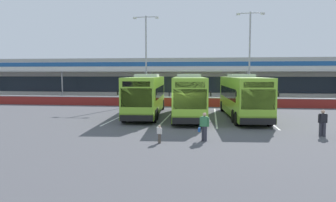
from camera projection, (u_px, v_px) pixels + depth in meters
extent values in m
plane|color=#4C4C51|center=(187.00, 127.00, 23.06)|extent=(200.00, 200.00, 0.00)
cube|color=beige|center=(200.00, 81.00, 49.50)|extent=(70.00, 10.00, 5.50)
cube|color=#19232D|center=(199.00, 85.00, 44.58)|extent=(66.00, 0.08, 2.20)
cube|color=navy|center=(199.00, 64.00, 44.33)|extent=(68.00, 0.08, 0.60)
cube|color=beige|center=(198.00, 71.00, 42.96)|extent=(67.00, 3.00, 0.24)
cube|color=gray|center=(200.00, 61.00, 49.25)|extent=(70.00, 10.00, 0.50)
cylinder|color=#999999|center=(62.00, 86.00, 44.37)|extent=(0.20, 0.20, 4.20)
cylinder|color=#999999|center=(151.00, 87.00, 42.75)|extent=(0.20, 0.20, 4.20)
cylinder|color=#999999|center=(247.00, 87.00, 41.14)|extent=(0.20, 0.20, 4.20)
cube|color=maroon|center=(196.00, 102.00, 37.34)|extent=(60.00, 0.36, 1.00)
cube|color=#B2B2B2|center=(196.00, 98.00, 37.30)|extent=(60.00, 0.40, 0.10)
cube|color=#8CC633|center=(146.00, 94.00, 29.59)|extent=(3.49, 12.16, 3.19)
cube|color=olive|center=(146.00, 109.00, 29.70)|extent=(3.51, 12.19, 0.56)
cube|color=black|center=(147.00, 92.00, 29.97)|extent=(3.33, 9.77, 0.96)
cube|color=black|center=(136.00, 98.00, 23.66)|extent=(2.31, 0.28, 1.40)
cube|color=black|center=(136.00, 84.00, 23.57)|extent=(2.05, 0.24, 0.40)
cube|color=silver|center=(147.00, 75.00, 30.44)|extent=(2.27, 2.95, 0.28)
cube|color=black|center=(136.00, 118.00, 23.68)|extent=(2.45, 0.35, 0.44)
cube|color=black|center=(156.00, 93.00, 23.90)|extent=(0.09, 0.13, 0.36)
cube|color=black|center=(118.00, 93.00, 24.05)|extent=(0.09, 0.13, 0.36)
cylinder|color=black|center=(162.00, 105.00, 34.23)|extent=(0.40, 1.06, 1.04)
cylinder|color=black|center=(140.00, 105.00, 34.35)|extent=(0.40, 1.06, 1.04)
cylinder|color=black|center=(156.00, 114.00, 26.46)|extent=(0.40, 1.06, 1.04)
cylinder|color=black|center=(127.00, 114.00, 26.59)|extent=(0.40, 1.06, 1.04)
cylinder|color=black|center=(154.00, 116.00, 25.07)|extent=(0.40, 1.06, 1.04)
cylinder|color=black|center=(124.00, 116.00, 25.19)|extent=(0.40, 1.06, 1.04)
cube|color=#8CC633|center=(189.00, 95.00, 28.23)|extent=(3.49, 12.16, 3.19)
cube|color=olive|center=(189.00, 110.00, 28.35)|extent=(3.51, 12.19, 0.56)
cube|color=black|center=(189.00, 92.00, 28.61)|extent=(3.33, 9.77, 0.96)
cube|color=black|center=(190.00, 99.00, 22.30)|extent=(2.31, 0.28, 1.40)
cube|color=black|center=(190.00, 85.00, 22.21)|extent=(2.05, 0.24, 0.40)
cube|color=silver|center=(189.00, 76.00, 29.08)|extent=(2.27, 2.95, 0.28)
cube|color=black|center=(190.00, 121.00, 22.32)|extent=(2.45, 0.35, 0.44)
cube|color=black|center=(211.00, 94.00, 22.55)|extent=(0.09, 0.13, 0.36)
cube|color=black|center=(169.00, 94.00, 22.70)|extent=(0.09, 0.13, 0.36)
cylinder|color=black|center=(200.00, 106.00, 32.87)|extent=(0.40, 1.06, 1.04)
cylinder|color=black|center=(177.00, 106.00, 32.99)|extent=(0.40, 1.06, 1.04)
cylinder|color=black|center=(205.00, 116.00, 25.11)|extent=(0.40, 1.06, 1.04)
cylinder|color=black|center=(174.00, 116.00, 25.23)|extent=(0.40, 1.06, 1.04)
cylinder|color=black|center=(206.00, 118.00, 23.71)|extent=(0.40, 1.06, 1.04)
cylinder|color=black|center=(173.00, 118.00, 23.84)|extent=(0.40, 1.06, 1.04)
cube|color=#8CC633|center=(243.00, 96.00, 27.99)|extent=(3.49, 12.16, 3.19)
cube|color=olive|center=(242.00, 111.00, 28.11)|extent=(3.51, 12.19, 0.56)
cube|color=black|center=(242.00, 93.00, 28.37)|extent=(3.33, 9.77, 0.96)
cube|color=black|center=(258.00, 99.00, 22.06)|extent=(2.31, 0.28, 1.40)
cube|color=black|center=(259.00, 85.00, 21.97)|extent=(2.05, 0.24, 0.40)
cube|color=silver|center=(241.00, 76.00, 28.84)|extent=(2.27, 2.95, 0.28)
cube|color=black|center=(258.00, 121.00, 22.08)|extent=(2.45, 0.35, 0.44)
cube|color=black|center=(278.00, 94.00, 22.31)|extent=(0.09, 0.13, 0.36)
cube|color=black|center=(236.00, 94.00, 22.46)|extent=(0.09, 0.13, 0.36)
cylinder|color=black|center=(246.00, 106.00, 32.63)|extent=(0.40, 1.06, 1.04)
cylinder|color=black|center=(222.00, 106.00, 32.75)|extent=(0.40, 1.06, 1.04)
cylinder|color=black|center=(265.00, 116.00, 24.87)|extent=(0.40, 1.06, 1.04)
cylinder|color=black|center=(234.00, 116.00, 24.99)|extent=(0.40, 1.06, 1.04)
cylinder|color=black|center=(270.00, 119.00, 23.47)|extent=(0.40, 1.06, 1.04)
cylinder|color=black|center=(237.00, 119.00, 23.60)|extent=(0.40, 1.06, 1.04)
cube|color=silver|center=(124.00, 115.00, 29.81)|extent=(0.14, 13.00, 0.01)
cube|color=silver|center=(169.00, 116.00, 29.26)|extent=(0.14, 13.00, 0.01)
cube|color=silver|center=(216.00, 117.00, 28.71)|extent=(0.14, 13.00, 0.01)
cube|color=silver|center=(264.00, 117.00, 28.17)|extent=(0.14, 13.00, 0.01)
cube|color=#33333D|center=(203.00, 133.00, 18.35)|extent=(0.15, 0.19, 0.84)
cube|color=#33333D|center=(206.00, 134.00, 18.20)|extent=(0.15, 0.19, 0.84)
cube|color=#387F4C|center=(204.00, 121.00, 18.22)|extent=(0.35, 0.24, 0.56)
cube|color=#387F4C|center=(201.00, 122.00, 18.26)|extent=(0.10, 0.11, 0.54)
cube|color=#387F4C|center=(208.00, 122.00, 18.18)|extent=(0.10, 0.11, 0.54)
sphere|color=tan|center=(205.00, 115.00, 18.18)|extent=(0.22, 0.22, 0.22)
cube|color=#194C9E|center=(199.00, 130.00, 18.33)|extent=(0.14, 0.29, 0.22)
cylinder|color=#194C9E|center=(199.00, 127.00, 18.32)|extent=(0.02, 0.02, 0.16)
cube|color=#33333D|center=(321.00, 129.00, 19.74)|extent=(0.16, 0.19, 0.84)
cube|color=#33333D|center=(324.00, 130.00, 19.62)|extent=(0.16, 0.19, 0.84)
cube|color=black|center=(323.00, 118.00, 19.62)|extent=(0.36, 0.25, 0.56)
cube|color=black|center=(319.00, 118.00, 19.63)|extent=(0.10, 0.11, 0.54)
cube|color=black|center=(326.00, 118.00, 19.61)|extent=(0.10, 0.11, 0.54)
sphere|color=tan|center=(323.00, 112.00, 19.59)|extent=(0.22, 0.22, 0.22)
cube|color=#4C4238|center=(159.00, 138.00, 17.76)|extent=(0.13, 0.14, 0.52)
cube|color=#4C4238|center=(160.00, 139.00, 17.64)|extent=(0.13, 0.14, 0.52)
cube|color=silver|center=(159.00, 131.00, 17.66)|extent=(0.25, 0.23, 0.35)
cube|color=silver|center=(158.00, 131.00, 17.75)|extent=(0.08, 0.08, 0.33)
cube|color=silver|center=(161.00, 131.00, 17.57)|extent=(0.08, 0.08, 0.33)
sphere|color=#DBB293|center=(159.00, 126.00, 17.64)|extent=(0.14, 0.14, 0.14)
cylinder|color=#9E9EA3|center=(146.00, 60.00, 40.63)|extent=(0.20, 0.20, 11.00)
cylinder|color=#9E9EA3|center=(146.00, 17.00, 40.17)|extent=(2.80, 0.10, 0.10)
cube|color=silver|center=(135.00, 18.00, 40.37)|extent=(0.44, 0.28, 0.20)
cube|color=silver|center=(157.00, 18.00, 40.00)|extent=(0.44, 0.28, 0.20)
cylinder|color=#9E9EA3|center=(249.00, 59.00, 37.97)|extent=(0.20, 0.20, 11.00)
cylinder|color=#9E9EA3|center=(250.00, 13.00, 37.52)|extent=(2.80, 0.10, 0.10)
cube|color=silver|center=(238.00, 14.00, 37.71)|extent=(0.44, 0.28, 0.20)
cube|color=silver|center=(263.00, 14.00, 37.35)|extent=(0.44, 0.28, 0.20)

